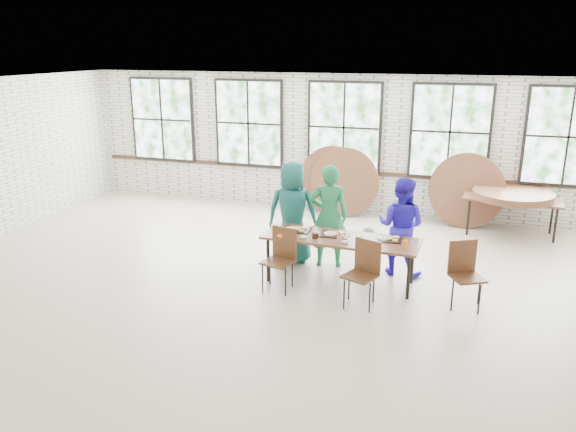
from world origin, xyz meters
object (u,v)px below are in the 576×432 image
(dining_table, at_px, (341,241))
(storage_table, at_px, (512,201))
(chair_near_right, at_px, (364,267))
(chair_near_left, at_px, (281,253))

(dining_table, distance_m, storage_table, 4.24)
(dining_table, xyz_separation_m, chair_near_right, (0.48, -0.65, -0.13))
(chair_near_left, relative_size, storage_table, 0.51)
(dining_table, xyz_separation_m, chair_near_left, (-0.81, -0.48, -0.13))
(chair_near_left, xyz_separation_m, storage_table, (3.48, 3.76, 0.13))
(chair_near_left, distance_m, chair_near_right, 1.30)
(chair_near_right, bearing_deg, storage_table, 83.90)
(chair_near_right, bearing_deg, dining_table, 149.47)
(dining_table, bearing_deg, chair_near_right, -50.88)
(chair_near_left, height_order, chair_near_right, same)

